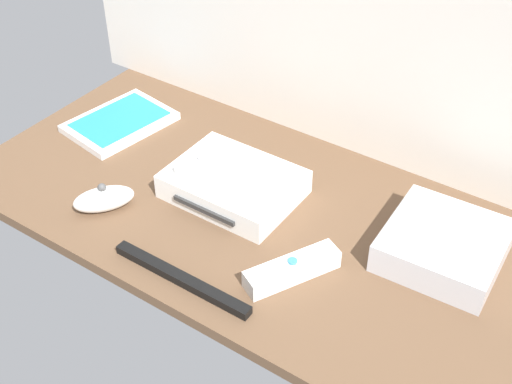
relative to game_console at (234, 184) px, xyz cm
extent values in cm
cube|color=brown|center=(5.52, -1.47, -3.20)|extent=(100.00, 48.00, 2.00)
cube|color=white|center=(0.00, 0.03, 0.00)|extent=(21.02, 16.02, 4.40)
cube|color=#2D2D2D|center=(-0.01, -8.17, 0.00)|extent=(12.00, 0.61, 0.80)
cube|color=silver|center=(34.93, 5.31, 0.30)|extent=(17.77, 17.77, 5.00)
cube|color=silver|center=(34.93, 5.31, 2.95)|extent=(17.06, 17.06, 0.30)
cube|color=white|center=(-30.51, 4.85, -1.50)|extent=(16.41, 20.90, 1.40)
cube|color=#2384CC|center=(-30.51, 4.85, -0.72)|extent=(13.58, 17.89, 0.16)
cube|color=white|center=(18.29, -10.83, -0.70)|extent=(10.01, 14.80, 3.00)
cylinder|color=#387FDB|center=(18.29, -10.83, 1.00)|extent=(1.40, 1.40, 0.40)
ellipsoid|color=white|center=(-15.42, -14.92, -0.20)|extent=(9.47, 10.66, 4.00)
sphere|color=#4C4C4C|center=(-15.42, -14.92, 2.20)|extent=(1.40, 1.40, 1.40)
cube|color=white|center=(-1.04, -0.95, 3.20)|extent=(15.12, 9.38, 2.00)
cylinder|color=#99999E|center=(-5.02, -1.35, 4.40)|extent=(2.19, 2.19, 0.40)
cube|color=black|center=(5.97, -20.84, -1.50)|extent=(24.01, 1.91, 1.40)
camera|label=1|loc=(53.80, -72.42, 71.07)|focal=48.17mm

